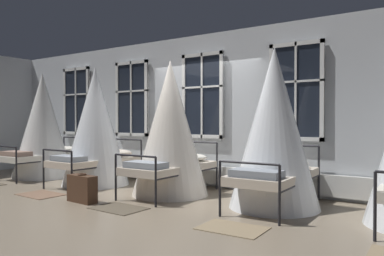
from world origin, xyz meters
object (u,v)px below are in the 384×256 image
cot_second (96,128)px  suitcase_dark (82,189)px  cot_first (43,127)px  cot_third (170,130)px  cot_fourth (274,130)px

cot_second → suitcase_dark: bearing=-138.1°
cot_first → cot_second: size_ratio=1.00×
cot_third → suitcase_dark: (-0.81, -1.32, -0.94)m
cot_first → cot_third: 3.81m
cot_third → cot_second: bearing=90.5°
cot_third → cot_first: bearing=89.7°
cot_first → cot_third: size_ratio=1.02×
cot_fourth → suitcase_dark: size_ratio=4.28×
cot_second → cot_third: cot_second is taller
cot_first → cot_third: cot_first is taller
cot_third → cot_fourth: size_ratio=0.98×
suitcase_dark → cot_fourth: bearing=31.2°
cot_second → cot_fourth: (3.88, 0.06, -0.00)m
cot_fourth → suitcase_dark: bearing=116.1°
cot_second → cot_fourth: size_ratio=1.00×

